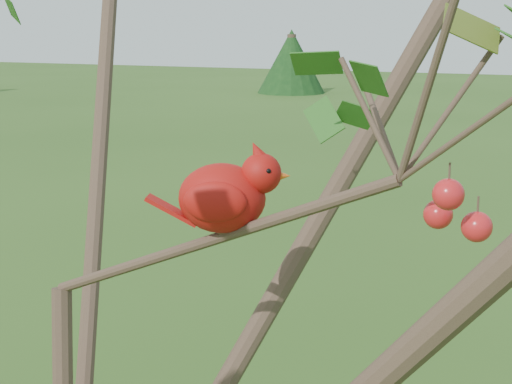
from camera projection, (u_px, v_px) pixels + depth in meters
crabapple_tree at (41, 211)px, 1.17m from camera, size 2.35×2.05×2.95m
cardinal at (227, 195)px, 1.14m from camera, size 0.21×0.14×0.15m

